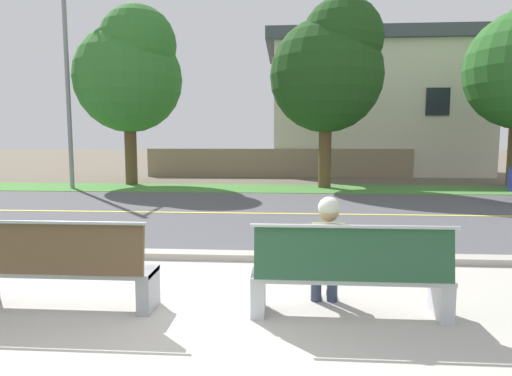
{
  "coord_description": "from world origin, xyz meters",
  "views": [
    {
      "loc": [
        0.86,
        -4.04,
        1.83
      ],
      "look_at": [
        0.36,
        3.32,
        1.0
      ],
      "focal_mm": 30.18,
      "sensor_mm": 36.0,
      "label": 1
    }
  ],
  "objects_px": {
    "seated_person_olive": "(327,250)",
    "shade_tree_left": "(330,67)",
    "bench_left": "(59,269)",
    "streetlamp": "(69,69)",
    "bench_right": "(350,275)",
    "shade_tree_far_left": "(131,71)"
  },
  "relations": [
    {
      "from": "seated_person_olive",
      "to": "shade_tree_left",
      "type": "relative_size",
      "value": 0.18
    },
    {
      "from": "bench_left",
      "to": "shade_tree_left",
      "type": "height_order",
      "value": "shade_tree_left"
    },
    {
      "from": "bench_left",
      "to": "seated_person_olive",
      "type": "height_order",
      "value": "seated_person_olive"
    },
    {
      "from": "streetlamp",
      "to": "shade_tree_left",
      "type": "relative_size",
      "value": 1.13
    },
    {
      "from": "bench_right",
      "to": "streetlamp",
      "type": "height_order",
      "value": "streetlamp"
    },
    {
      "from": "streetlamp",
      "to": "seated_person_olive",
      "type": "bearing_deg",
      "value": -53.3
    },
    {
      "from": "shade_tree_left",
      "to": "bench_right",
      "type": "bearing_deg",
      "value": -94.55
    },
    {
      "from": "shade_tree_left",
      "to": "shade_tree_far_left",
      "type": "bearing_deg",
      "value": 174.93
    },
    {
      "from": "bench_left",
      "to": "shade_tree_far_left",
      "type": "bearing_deg",
      "value": 106.39
    },
    {
      "from": "bench_right",
      "to": "seated_person_olive",
      "type": "distance_m",
      "value": 0.35
    },
    {
      "from": "bench_left",
      "to": "streetlamp",
      "type": "relative_size",
      "value": 0.26
    },
    {
      "from": "bench_left",
      "to": "seated_person_olive",
      "type": "xyz_separation_m",
      "value": [
        2.84,
        0.17,
        0.21
      ]
    },
    {
      "from": "seated_person_olive",
      "to": "streetlamp",
      "type": "relative_size",
      "value": 0.16
    },
    {
      "from": "bench_left",
      "to": "bench_right",
      "type": "xyz_separation_m",
      "value": [
        3.06,
        0.0,
        0.0
      ]
    },
    {
      "from": "bench_left",
      "to": "streetlamp",
      "type": "xyz_separation_m",
      "value": [
        -5.66,
        11.58,
        3.98
      ]
    },
    {
      "from": "seated_person_olive",
      "to": "shade_tree_left",
      "type": "xyz_separation_m",
      "value": [
        1.19,
        11.98,
        3.83
      ]
    },
    {
      "from": "shade_tree_far_left",
      "to": "bench_left",
      "type": "bearing_deg",
      "value": -73.61
    },
    {
      "from": "seated_person_olive",
      "to": "shade_tree_far_left",
      "type": "xyz_separation_m",
      "value": [
        -6.62,
        12.68,
        3.89
      ]
    },
    {
      "from": "seated_person_olive",
      "to": "shade_tree_left",
      "type": "distance_m",
      "value": 12.64
    },
    {
      "from": "bench_left",
      "to": "streetlamp",
      "type": "bearing_deg",
      "value": 116.05
    },
    {
      "from": "bench_right",
      "to": "shade_tree_left",
      "type": "bearing_deg",
      "value": 85.45
    },
    {
      "from": "shade_tree_left",
      "to": "seated_person_olive",
      "type": "bearing_deg",
      "value": -95.65
    }
  ]
}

